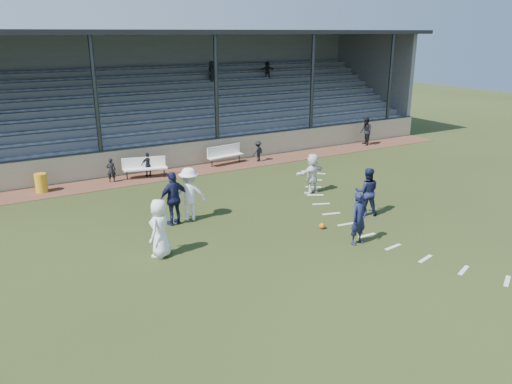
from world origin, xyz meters
TOP-DOWN VIEW (x-y plane):
  - ground at (0.00, 0.00)m, footprint 90.00×90.00m
  - cinder_track at (0.00, 10.50)m, footprint 34.00×2.00m
  - retaining_wall at (0.00, 11.55)m, footprint 34.00×0.18m
  - bench_left at (-1.35, 10.50)m, footprint 2.04×0.92m
  - bench_right at (3.01, 10.86)m, footprint 2.04×0.73m
  - trash_bin at (-5.85, 10.54)m, footprint 0.50×0.50m
  - football at (1.92, 1.24)m, footprint 0.21×0.21m
  - player_white_lead at (-3.65, 1.95)m, footprint 1.04×1.03m
  - player_navy_lead at (2.13, -0.35)m, footprint 0.67×0.48m
  - player_navy_mid at (4.19, 1.56)m, footprint 1.10×1.05m
  - player_white_wing at (-1.68, 4.37)m, footprint 1.43×1.12m
  - player_navy_wing at (-2.33, 4.21)m, footprint 1.19×0.64m
  - player_white_back at (4.04, 4.75)m, footprint 1.64×0.82m
  - official at (12.31, 10.62)m, footprint 0.89×0.99m
  - sub_left_near at (-2.89, 10.51)m, footprint 0.47×0.39m
  - sub_left_far at (-1.14, 10.58)m, footprint 0.68×0.31m
  - sub_right at (4.77, 10.48)m, footprint 0.80×0.63m
  - grandstand at (0.01, 16.26)m, footprint 34.60×9.00m
  - penalty_arc at (4.12, 0.00)m, footprint 3.89×14.63m

SIDE VIEW (x-z plane):
  - ground at x=0.00m, z-range 0.00..0.00m
  - penalty_arc at x=4.12m, z-range 0.00..0.01m
  - cinder_track at x=0.00m, z-range 0.00..0.02m
  - football at x=1.92m, z-range 0.00..0.21m
  - trash_bin at x=-5.85m, z-range 0.02..0.82m
  - sub_right at x=4.77m, z-range 0.02..1.10m
  - sub_left_near at x=-2.89m, z-range 0.02..1.14m
  - bench_left at x=-1.35m, z-range 0.11..1.06m
  - bench_right at x=3.01m, z-range 0.11..1.06m
  - sub_left_far at x=-1.14m, z-range 0.02..1.16m
  - retaining_wall at x=0.00m, z-range 0.00..1.20m
  - player_white_back at x=4.04m, z-range 0.00..1.69m
  - official at x=12.31m, z-range 0.02..1.69m
  - player_navy_lead at x=2.13m, z-range 0.00..1.72m
  - player_navy_mid at x=4.19m, z-range 0.00..1.80m
  - player_white_lead at x=-3.65m, z-range 0.00..1.81m
  - player_navy_wing at x=-2.33m, z-range 0.00..1.93m
  - player_white_wing at x=-1.68m, z-range 0.00..1.95m
  - grandstand at x=0.01m, z-range -1.10..5.51m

